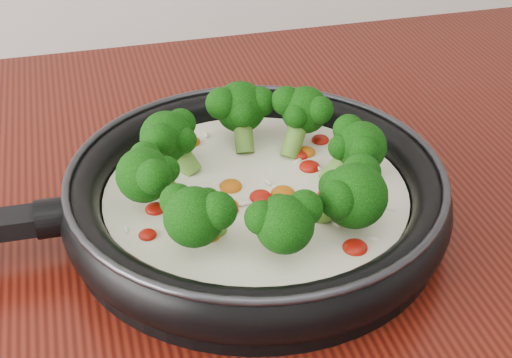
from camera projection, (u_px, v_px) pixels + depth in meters
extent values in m
cylinder|color=black|center=(256.00, 218.00, 0.71)|extent=(0.34, 0.34, 0.01)
torus|color=black|center=(256.00, 195.00, 0.69)|extent=(0.36, 0.36, 0.04)
torus|color=#2D2D33|center=(256.00, 173.00, 0.68)|extent=(0.35, 0.35, 0.01)
cylinder|color=black|center=(55.00, 217.00, 0.65)|extent=(0.03, 0.04, 0.03)
cylinder|color=white|center=(256.00, 202.00, 0.69)|extent=(0.28, 0.28, 0.02)
ellipsoid|color=#A11107|center=(261.00, 197.00, 0.68)|extent=(0.03, 0.03, 0.01)
ellipsoid|color=#A11107|center=(293.00, 222.00, 0.65)|extent=(0.02, 0.02, 0.01)
ellipsoid|color=#B6560B|center=(231.00, 186.00, 0.69)|extent=(0.03, 0.03, 0.01)
ellipsoid|color=#A11107|center=(327.00, 194.00, 0.68)|extent=(0.02, 0.02, 0.01)
ellipsoid|color=#A11107|center=(309.00, 167.00, 0.72)|extent=(0.02, 0.02, 0.01)
ellipsoid|color=#B6560B|center=(228.00, 206.00, 0.67)|extent=(0.02, 0.02, 0.01)
ellipsoid|color=#A11107|center=(355.00, 248.00, 0.62)|extent=(0.03, 0.03, 0.01)
ellipsoid|color=#A11107|center=(226.00, 210.00, 0.66)|extent=(0.03, 0.03, 0.01)
ellipsoid|color=#B6560B|center=(207.00, 234.00, 0.63)|extent=(0.03, 0.03, 0.01)
ellipsoid|color=#A11107|center=(293.00, 202.00, 0.67)|extent=(0.02, 0.02, 0.01)
ellipsoid|color=#A11107|center=(267.00, 220.00, 0.65)|extent=(0.03, 0.03, 0.01)
ellipsoid|color=#B6560B|center=(306.00, 152.00, 0.74)|extent=(0.03, 0.03, 0.01)
ellipsoid|color=#A11107|center=(320.00, 140.00, 0.76)|extent=(0.03, 0.03, 0.01)
ellipsoid|color=#A11107|center=(355.00, 161.00, 0.73)|extent=(0.02, 0.02, 0.01)
ellipsoid|color=#B6560B|center=(283.00, 194.00, 0.68)|extent=(0.03, 0.03, 0.01)
ellipsoid|color=#A11107|center=(189.00, 202.00, 0.67)|extent=(0.02, 0.02, 0.01)
ellipsoid|color=#A11107|center=(155.00, 209.00, 0.66)|extent=(0.02, 0.02, 0.01)
ellipsoid|color=#B6560B|center=(192.00, 142.00, 0.76)|extent=(0.02, 0.02, 0.01)
ellipsoid|color=#A11107|center=(300.00, 155.00, 0.74)|extent=(0.02, 0.02, 0.01)
ellipsoid|color=#A11107|center=(148.00, 235.00, 0.63)|extent=(0.02, 0.02, 0.01)
ellipsoid|color=white|center=(252.00, 197.00, 0.68)|extent=(0.01, 0.01, 0.00)
ellipsoid|color=white|center=(230.00, 220.00, 0.65)|extent=(0.01, 0.01, 0.00)
ellipsoid|color=white|center=(336.00, 224.00, 0.65)|extent=(0.01, 0.01, 0.00)
ellipsoid|color=white|center=(328.00, 173.00, 0.71)|extent=(0.01, 0.01, 0.00)
ellipsoid|color=white|center=(389.00, 209.00, 0.67)|extent=(0.01, 0.01, 0.00)
ellipsoid|color=white|center=(342.00, 169.00, 0.72)|extent=(0.00, 0.01, 0.00)
ellipsoid|color=white|center=(247.00, 198.00, 0.68)|extent=(0.01, 0.01, 0.00)
ellipsoid|color=white|center=(298.00, 161.00, 0.73)|extent=(0.01, 0.01, 0.00)
ellipsoid|color=white|center=(275.00, 187.00, 0.69)|extent=(0.01, 0.01, 0.00)
ellipsoid|color=white|center=(217.00, 184.00, 0.70)|extent=(0.01, 0.01, 0.00)
ellipsoid|color=white|center=(250.00, 196.00, 0.68)|extent=(0.01, 0.01, 0.00)
ellipsoid|color=white|center=(206.00, 135.00, 0.77)|extent=(0.01, 0.01, 0.00)
ellipsoid|color=white|center=(327.00, 176.00, 0.71)|extent=(0.00, 0.01, 0.00)
ellipsoid|color=white|center=(126.00, 229.00, 0.64)|extent=(0.01, 0.01, 0.00)
ellipsoid|color=white|center=(341.00, 149.00, 0.75)|extent=(0.01, 0.01, 0.00)
ellipsoid|color=white|center=(259.00, 196.00, 0.68)|extent=(0.01, 0.01, 0.00)
ellipsoid|color=white|center=(262.00, 202.00, 0.67)|extent=(0.01, 0.01, 0.00)
ellipsoid|color=white|center=(268.00, 182.00, 0.70)|extent=(0.01, 0.01, 0.00)
ellipsoid|color=white|center=(354.00, 222.00, 0.65)|extent=(0.01, 0.01, 0.00)
ellipsoid|color=white|center=(287.00, 195.00, 0.68)|extent=(0.01, 0.01, 0.00)
ellipsoid|color=white|center=(176.00, 157.00, 0.74)|extent=(0.01, 0.01, 0.00)
ellipsoid|color=white|center=(356.00, 245.00, 0.62)|extent=(0.01, 0.01, 0.00)
ellipsoid|color=white|center=(244.00, 204.00, 0.67)|extent=(0.01, 0.01, 0.00)
ellipsoid|color=white|center=(317.00, 168.00, 0.72)|extent=(0.01, 0.01, 0.00)
ellipsoid|color=white|center=(373.00, 238.00, 0.63)|extent=(0.01, 0.01, 0.00)
cylinder|color=#659832|center=(339.00, 167.00, 0.70)|extent=(0.04, 0.02, 0.04)
sphere|color=black|center=(361.00, 147.00, 0.69)|extent=(0.05, 0.05, 0.05)
sphere|color=black|center=(349.00, 130.00, 0.70)|extent=(0.03, 0.03, 0.03)
sphere|color=black|center=(364.00, 151.00, 0.67)|extent=(0.03, 0.03, 0.03)
sphere|color=black|center=(341.00, 147.00, 0.68)|extent=(0.02, 0.02, 0.02)
cylinder|color=#659832|center=(295.00, 137.00, 0.74)|extent=(0.04, 0.04, 0.04)
sphere|color=black|center=(305.00, 110.00, 0.74)|extent=(0.05, 0.05, 0.05)
sphere|color=black|center=(286.00, 101.00, 0.74)|extent=(0.03, 0.03, 0.03)
sphere|color=black|center=(320.00, 110.00, 0.73)|extent=(0.03, 0.03, 0.03)
sphere|color=black|center=(296.00, 116.00, 0.73)|extent=(0.02, 0.02, 0.02)
cylinder|color=#659832|center=(244.00, 134.00, 0.74)|extent=(0.02, 0.04, 0.04)
sphere|color=black|center=(241.00, 107.00, 0.75)|extent=(0.05, 0.05, 0.05)
sphere|color=black|center=(222.00, 103.00, 0.74)|extent=(0.03, 0.03, 0.03)
sphere|color=black|center=(260.00, 102.00, 0.75)|extent=(0.03, 0.03, 0.03)
sphere|color=black|center=(243.00, 114.00, 0.73)|extent=(0.03, 0.03, 0.03)
cylinder|color=#659832|center=(184.00, 158.00, 0.71)|extent=(0.04, 0.04, 0.04)
sphere|color=black|center=(166.00, 137.00, 0.71)|extent=(0.05, 0.05, 0.05)
sphere|color=black|center=(160.00, 140.00, 0.69)|extent=(0.03, 0.03, 0.03)
sphere|color=black|center=(181.00, 124.00, 0.72)|extent=(0.03, 0.03, 0.03)
sphere|color=black|center=(184.00, 140.00, 0.70)|extent=(0.03, 0.03, 0.03)
cylinder|color=#659832|center=(169.00, 190.00, 0.66)|extent=(0.04, 0.02, 0.04)
sphere|color=black|center=(144.00, 175.00, 0.65)|extent=(0.05, 0.05, 0.05)
sphere|color=black|center=(154.00, 177.00, 0.63)|extent=(0.03, 0.03, 0.03)
sphere|color=black|center=(145.00, 157.00, 0.66)|extent=(0.03, 0.03, 0.03)
sphere|color=black|center=(166.00, 170.00, 0.65)|extent=(0.02, 0.02, 0.02)
cylinder|color=#659832|center=(209.00, 223.00, 0.62)|extent=(0.04, 0.04, 0.04)
sphere|color=black|center=(194.00, 217.00, 0.60)|extent=(0.05, 0.05, 0.05)
sphere|color=black|center=(218.00, 211.00, 0.59)|extent=(0.03, 0.03, 0.03)
sphere|color=black|center=(177.00, 201.00, 0.60)|extent=(0.03, 0.03, 0.03)
sphere|color=black|center=(207.00, 202.00, 0.61)|extent=(0.03, 0.03, 0.02)
cylinder|color=#659832|center=(278.00, 229.00, 0.62)|extent=(0.02, 0.04, 0.04)
sphere|color=black|center=(285.00, 225.00, 0.59)|extent=(0.05, 0.05, 0.05)
sphere|color=black|center=(305.00, 208.00, 0.59)|extent=(0.03, 0.03, 0.03)
sphere|color=black|center=(262.00, 218.00, 0.58)|extent=(0.03, 0.03, 0.03)
sphere|color=black|center=(279.00, 208.00, 0.60)|extent=(0.02, 0.02, 0.02)
cylinder|color=#659832|center=(332.00, 207.00, 0.64)|extent=(0.04, 0.04, 0.04)
sphere|color=black|center=(355.00, 196.00, 0.62)|extent=(0.06, 0.06, 0.05)
sphere|color=black|center=(361.00, 173.00, 0.63)|extent=(0.03, 0.03, 0.03)
sphere|color=black|center=(338.00, 199.00, 0.60)|extent=(0.03, 0.03, 0.03)
sphere|color=black|center=(335.00, 186.00, 0.63)|extent=(0.03, 0.03, 0.03)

